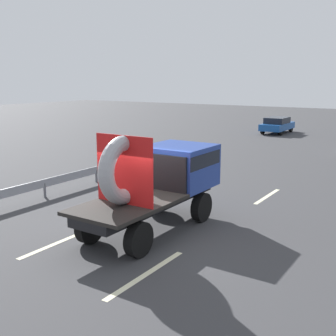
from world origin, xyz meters
TOP-DOWN VIEW (x-y plane):
  - ground_plane at (0.00, 0.00)m, footprint 120.00×120.00m
  - flatbed_truck at (0.16, 1.23)m, footprint 2.02×5.32m
  - guardrail at (-5.44, 2.74)m, footprint 0.10×11.63m
  - lane_dash_left_near at (-1.45, -1.66)m, footprint 0.16×2.75m
  - lane_dash_left_far at (-1.45, 6.79)m, footprint 0.16×2.37m
  - lane_dash_right_near at (1.76, -1.89)m, footprint 0.16×2.98m
  - lane_dash_right_far at (1.76, 6.10)m, footprint 0.16×2.51m
  - oncoming_car at (-4.58, 25.60)m, footprint 1.77×4.13m

SIDE VIEW (x-z plane):
  - ground_plane at x=0.00m, z-range 0.00..0.00m
  - lane_dash_left_near at x=-1.45m, z-range 0.00..0.01m
  - lane_dash_left_far at x=-1.45m, z-range 0.00..0.01m
  - lane_dash_right_near at x=1.76m, z-range 0.00..0.01m
  - lane_dash_right_far at x=1.76m, z-range 0.00..0.01m
  - guardrail at x=-5.44m, z-range 0.17..0.88m
  - oncoming_car at x=-4.58m, z-range 0.05..1.40m
  - flatbed_truck at x=0.16m, z-range 0.05..3.08m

